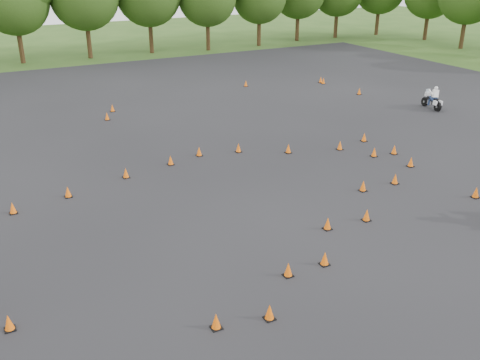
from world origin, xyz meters
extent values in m
plane|color=#2D5119|center=(0.00, 0.00, 0.00)|extent=(140.00, 140.00, 0.00)
plane|color=black|center=(0.00, 6.00, 0.01)|extent=(62.00, 62.00, 0.00)
cone|color=#FF660A|center=(9.85, 5.83, 0.23)|extent=(0.26, 0.26, 0.45)
cone|color=#FF660A|center=(9.15, 0.23, 0.23)|extent=(0.26, 0.26, 0.45)
cone|color=#FF660A|center=(9.32, 4.13, 0.23)|extent=(0.26, 0.26, 0.45)
cone|color=#FF660A|center=(0.97, 10.23, 0.23)|extent=(0.26, 0.26, 0.45)
cone|color=#FF660A|center=(2.98, 9.80, 0.23)|extent=(0.26, 0.26, 0.45)
cone|color=#FF660A|center=(16.23, 21.00, 0.23)|extent=(0.26, 0.26, 0.45)
cone|color=#FF660A|center=(-0.65, 20.41, 0.23)|extent=(0.26, 0.26, 0.45)
cone|color=#FF660A|center=(3.73, 0.72, 0.23)|extent=(0.26, 0.26, 0.45)
cone|color=#FF660A|center=(5.18, 8.49, 0.23)|extent=(0.26, 0.26, 0.45)
cone|color=#FF660A|center=(-2.61, -2.68, 0.23)|extent=(0.26, 0.26, 0.45)
cone|color=#FF660A|center=(-9.07, 0.21, 0.23)|extent=(0.26, 0.26, 0.45)
cone|color=#FF660A|center=(-4.10, -2.35, 0.23)|extent=(0.26, 0.26, 0.45)
cone|color=#FF660A|center=(-1.46, 18.67, 0.23)|extent=(0.26, 0.26, 0.45)
cone|color=#FF660A|center=(-3.14, 9.17, 0.23)|extent=(0.26, 0.26, 0.45)
cone|color=#FF660A|center=(-8.13, 7.70, 0.23)|extent=(0.26, 0.26, 0.45)
cone|color=#FF660A|center=(7.20, 2.92, 0.23)|extent=(0.26, 0.26, 0.45)
cone|color=#FF660A|center=(0.44, -1.10, 0.23)|extent=(0.26, 0.26, 0.45)
cone|color=#FF660A|center=(-0.75, 9.75, 0.23)|extent=(0.26, 0.26, 0.45)
cone|color=#FF660A|center=(-5.90, 8.25, 0.23)|extent=(0.26, 0.26, 0.45)
cone|color=#FF660A|center=(10.36, 22.62, 0.23)|extent=(0.26, 0.26, 0.45)
cone|color=#FF660A|center=(8.70, 6.03, 0.23)|extent=(0.26, 0.26, 0.45)
cone|color=#FF660A|center=(16.16, 20.55, 0.23)|extent=(0.26, 0.26, 0.45)
cone|color=#FF660A|center=(-0.98, -1.10, 0.23)|extent=(0.26, 0.26, 0.45)
cone|color=#FF660A|center=(9.81, 8.11, 0.23)|extent=(0.26, 0.26, 0.45)
cone|color=#FF660A|center=(7.81, 7.66, 0.23)|extent=(0.26, 0.26, 0.45)
cone|color=#FF660A|center=(16.41, 16.52, 0.23)|extent=(0.26, 0.26, 0.45)
cone|color=#FF660A|center=(5.43, 2.96, 0.23)|extent=(0.26, 0.26, 0.45)
cone|color=#FF660A|center=(2.00, 0.86, 0.23)|extent=(0.26, 0.26, 0.45)
camera|label=1|loc=(-9.05, -13.10, 9.40)|focal=40.00mm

